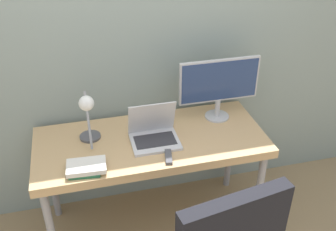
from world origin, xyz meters
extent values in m
cube|color=gray|center=(0.00, 0.72, 1.30)|extent=(8.00, 0.05, 2.60)
cube|color=tan|center=(0.00, 0.33, 0.74)|extent=(1.51, 0.65, 0.06)
cylinder|color=gray|center=(0.69, 0.06, 0.36)|extent=(0.05, 0.05, 0.71)
cylinder|color=gray|center=(-0.69, 0.59, 0.36)|extent=(0.05, 0.05, 0.71)
cylinder|color=gray|center=(0.69, 0.59, 0.36)|extent=(0.05, 0.05, 0.71)
cube|color=silver|center=(0.02, 0.27, 0.78)|extent=(0.31, 0.25, 0.02)
cube|color=#2D2D33|center=(0.02, 0.27, 0.79)|extent=(0.26, 0.15, 0.00)
cube|color=silver|center=(0.02, 0.36, 0.91)|extent=(0.31, 0.08, 0.24)
cube|color=navy|center=(0.02, 0.36, 0.91)|extent=(0.28, 0.07, 0.21)
cylinder|color=#B7B7BC|center=(0.51, 0.47, 0.78)|extent=(0.17, 0.17, 0.01)
cylinder|color=#B7B7BC|center=(0.51, 0.47, 0.85)|extent=(0.04, 0.04, 0.14)
cube|color=#B7B7BC|center=(0.51, 0.48, 1.06)|extent=(0.56, 0.02, 0.30)
cube|color=navy|center=(0.51, 0.46, 1.06)|extent=(0.54, 0.00, 0.28)
cylinder|color=#4C4C51|center=(-0.38, 0.43, 0.78)|extent=(0.14, 0.14, 0.02)
cylinder|color=#99999E|center=(-0.38, 0.36, 0.95)|extent=(0.02, 0.17, 0.34)
sphere|color=white|center=(-0.38, 0.28, 1.12)|extent=(0.09, 0.09, 0.09)
cube|color=#286B47|center=(-0.44, 0.09, 0.78)|extent=(0.19, 0.14, 0.02)
cube|color=silver|center=(-0.43, 0.10, 0.80)|extent=(0.24, 0.16, 0.03)
cube|color=#4C4C51|center=(0.06, 0.09, 0.78)|extent=(0.06, 0.14, 0.02)
camera|label=1|loc=(-0.41, -1.74, 2.25)|focal=42.00mm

